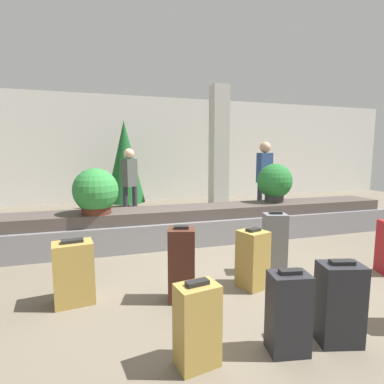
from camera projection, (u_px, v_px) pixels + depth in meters
ground_plane at (234, 280)px, 3.48m from camera, size 18.00×18.00×0.00m
back_wall at (148, 149)px, 9.34m from camera, size 18.00×0.06×3.20m
carousel at (192, 225)px, 5.01m from camera, size 7.54×0.82×0.58m
pillar at (219, 148)px, 7.85m from camera, size 0.42×0.42×3.20m
suitcase_0 at (197, 325)px, 2.05m from camera, size 0.32×0.24×0.61m
suitcase_1 at (275, 243)px, 3.65m from camera, size 0.31×0.28×0.77m
suitcase_2 at (339, 303)px, 2.29m from camera, size 0.36×0.29×0.66m
suitcase_3 at (182, 265)px, 2.96m from camera, size 0.31×0.30×0.76m
suitcase_4 at (253, 259)px, 3.26m from camera, size 0.34×0.34×0.66m
suitcase_6 at (288, 313)px, 2.18m from camera, size 0.32×0.25×0.63m
suitcase_7 at (74, 273)px, 2.91m from camera, size 0.40×0.31×0.64m
potted_plant_0 at (96, 192)px, 4.38m from camera, size 0.65×0.65×0.67m
potted_plant_1 at (275, 182)px, 5.46m from camera, size 0.63×0.63×0.70m
traveler_0 at (264, 173)px, 6.59m from camera, size 0.34×0.24×1.72m
traveler_1 at (130, 178)px, 6.47m from camera, size 0.36×0.35×1.57m
decorated_tree at (125, 162)px, 7.87m from camera, size 1.02×1.02×2.32m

